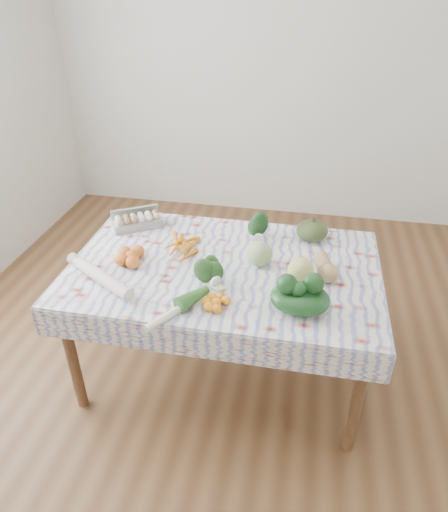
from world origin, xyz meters
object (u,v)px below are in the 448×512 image
Objects in this scene: cabbage at (260,254)px; butternut_squash at (326,266)px; dining_table at (224,278)px; kabocha_squash at (312,230)px; egg_carton at (138,222)px; grapefruit at (301,270)px.

cabbage is 0.35m from butternut_squash.
butternut_squash is (0.54, 0.01, 0.13)m from dining_table.
kabocha_squash is 0.83× the size of butternut_squash.
kabocha_squash is 0.37m from butternut_squash.
egg_carton is 1.08m from grapefruit.
egg_carton is 1.06m from kabocha_squash.
butternut_squash is at bearing 34.45° from grapefruit.
kabocha_squash is at bearing 50.78° from cabbage.
egg_carton is at bearing 152.63° from dining_table.
dining_table is at bearing -58.44° from egg_carton.
cabbage is at bearing -49.93° from egg_carton.
kabocha_squash is at bearing -27.72° from egg_carton.
egg_carton is at bearing 151.59° from butternut_squash.
egg_carton is 1.61× the size of kabocha_squash.
cabbage reaches higher than dining_table.
grapefruit is at bearing -9.89° from dining_table.
dining_table is 7.23× the size of butternut_squash.
kabocha_squash is 0.43m from cabbage.
dining_table is 8.69× the size of kabocha_squash.
cabbage is (0.19, 0.04, 0.15)m from dining_table.
grapefruit reaches higher than kabocha_squash.
egg_carton is at bearing 159.28° from grapefruit.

